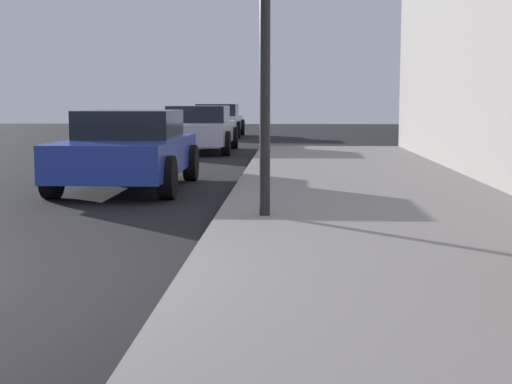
% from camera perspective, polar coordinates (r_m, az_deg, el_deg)
% --- Properties ---
extents(sidewalk, '(4.00, 32.00, 0.15)m').
position_cam_1_polar(sidewalk, '(5.73, 14.29, -7.12)').
color(sidewalk, gray).
rests_on(sidewalk, ground_plane).
extents(car_blue, '(1.92, 4.09, 1.27)m').
position_cam_1_polar(car_blue, '(12.60, -9.51, 3.19)').
color(car_blue, '#233899').
rests_on(car_blue, ground_plane).
extents(car_silver, '(2.00, 4.39, 1.27)m').
position_cam_1_polar(car_silver, '(21.28, -4.34, 4.76)').
color(car_silver, '#B7B7BF').
rests_on(car_silver, ground_plane).
extents(car_white, '(1.97, 4.06, 1.27)m').
position_cam_1_polar(car_white, '(29.97, -2.92, 5.39)').
color(car_white, white).
rests_on(car_white, ground_plane).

